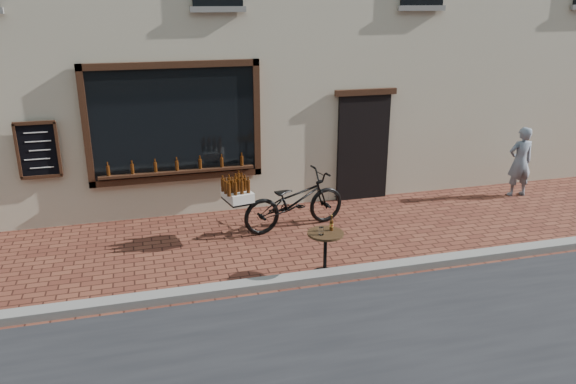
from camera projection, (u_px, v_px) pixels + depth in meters
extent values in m
plane|color=#51251A|center=(330.00, 285.00, 8.35)|extent=(90.00, 90.00, 0.00)
cube|color=slate|center=(326.00, 276.00, 8.51)|extent=(90.00, 0.25, 0.12)
cube|color=black|center=(174.00, 123.00, 10.40)|extent=(3.00, 0.06, 2.00)
cube|color=black|center=(170.00, 65.00, 10.04)|extent=(3.24, 0.10, 0.12)
cube|color=black|center=(178.00, 177.00, 10.73)|extent=(3.24, 0.10, 0.12)
cube|color=black|center=(86.00, 128.00, 10.00)|extent=(0.12, 0.10, 2.24)
cube|color=black|center=(257.00, 118.00, 10.77)|extent=(0.12, 0.10, 2.24)
cube|color=black|center=(178.00, 172.00, 10.65)|extent=(2.90, 0.16, 0.05)
cube|color=black|center=(363.00, 148.00, 11.61)|extent=(1.10, 0.10, 2.20)
cube|color=black|center=(366.00, 92.00, 11.20)|extent=(1.30, 0.10, 0.12)
cube|color=black|center=(38.00, 150.00, 9.91)|extent=(0.62, 0.04, 0.92)
cylinder|color=#3D1C07|center=(109.00, 171.00, 10.30)|extent=(0.06, 0.06, 0.19)
cylinder|color=#3D1C07|center=(132.00, 169.00, 10.40)|extent=(0.06, 0.06, 0.19)
cylinder|color=#3D1C07|center=(155.00, 167.00, 10.50)|extent=(0.06, 0.06, 0.19)
cylinder|color=#3D1C07|center=(178.00, 166.00, 10.61)|extent=(0.06, 0.06, 0.19)
cylinder|color=#3D1C07|center=(200.00, 164.00, 10.71)|extent=(0.06, 0.06, 0.19)
cylinder|color=#3D1C07|center=(221.00, 162.00, 10.81)|extent=(0.06, 0.06, 0.19)
cylinder|color=#3D1C07|center=(242.00, 161.00, 10.92)|extent=(0.06, 0.06, 0.19)
imported|color=black|center=(294.00, 201.00, 10.26)|extent=(2.11, 1.10, 1.06)
cube|color=black|center=(238.00, 200.00, 9.72)|extent=(0.51, 0.63, 0.04)
cube|color=beige|center=(237.00, 195.00, 9.68)|extent=(0.51, 0.66, 0.16)
cylinder|color=#3D1C07|center=(248.00, 187.00, 9.49)|extent=(0.07, 0.07, 0.22)
cylinder|color=#3D1C07|center=(242.00, 188.00, 9.44)|extent=(0.07, 0.07, 0.22)
cylinder|color=#3D1C07|center=(235.00, 189.00, 9.39)|extent=(0.07, 0.07, 0.22)
cylinder|color=#3D1C07|center=(229.00, 190.00, 9.34)|extent=(0.07, 0.07, 0.22)
cylinder|color=#3D1C07|center=(245.00, 184.00, 9.61)|extent=(0.07, 0.07, 0.22)
cylinder|color=#3D1C07|center=(239.00, 185.00, 9.56)|extent=(0.07, 0.07, 0.22)
cylinder|color=#3D1C07|center=(232.00, 186.00, 9.51)|extent=(0.07, 0.07, 0.22)
cylinder|color=#3D1C07|center=(226.00, 187.00, 9.46)|extent=(0.07, 0.07, 0.22)
cylinder|color=#3D1C07|center=(242.00, 182.00, 9.73)|extent=(0.07, 0.07, 0.22)
cylinder|color=#3D1C07|center=(236.00, 183.00, 9.68)|extent=(0.07, 0.07, 0.22)
cylinder|color=#3D1C07|center=(229.00, 184.00, 9.63)|extent=(0.07, 0.07, 0.22)
cylinder|color=#3D1C07|center=(223.00, 185.00, 9.58)|extent=(0.07, 0.07, 0.22)
cylinder|color=#3D1C07|center=(239.00, 180.00, 9.85)|extent=(0.07, 0.07, 0.22)
cylinder|color=black|center=(325.00, 274.00, 8.67)|extent=(0.41, 0.41, 0.03)
cylinder|color=black|center=(325.00, 254.00, 8.56)|extent=(0.06, 0.06, 0.64)
cylinder|color=black|center=(326.00, 233.00, 8.44)|extent=(0.55, 0.55, 0.04)
cylinder|color=gold|center=(331.00, 225.00, 8.49)|extent=(0.06, 0.06, 0.06)
cylinder|color=white|center=(321.00, 231.00, 8.34)|extent=(0.07, 0.07, 0.12)
imported|color=slate|center=(520.00, 162.00, 11.89)|extent=(0.57, 0.39, 1.50)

